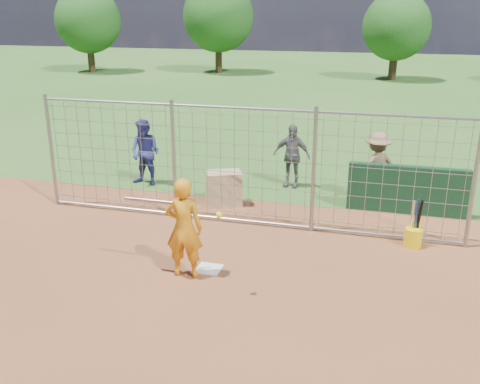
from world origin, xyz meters
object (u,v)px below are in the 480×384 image
(bystander_a, at_px, (145,153))
(bystander_c, at_px, (376,168))
(bystander_b, at_px, (291,156))
(bucket_with_bats, at_px, (413,235))
(batter, at_px, (184,228))
(equipment_bin, at_px, (224,188))

(bystander_a, relative_size, bystander_c, 1.02)
(bystander_b, height_order, bystander_c, bystander_c)
(bystander_b, height_order, bucket_with_bats, bystander_b)
(batter, relative_size, bystander_c, 1.05)
(bystander_b, distance_m, bucket_with_bats, 4.29)
(bystander_c, bearing_deg, bucket_with_bats, 77.04)
(bystander_c, bearing_deg, bystander_a, -29.06)
(bystander_a, bearing_deg, bystander_b, 20.75)
(bystander_a, relative_size, bystander_b, 1.05)
(bystander_b, bearing_deg, bystander_a, -161.09)
(batter, bearing_deg, bucket_with_bats, -154.44)
(batter, distance_m, bucket_with_bats, 4.50)
(batter, bearing_deg, bystander_a, -63.23)
(batter, relative_size, bystander_a, 1.03)
(bystander_c, xyz_separation_m, equipment_bin, (-3.40, -1.15, -0.44))
(bystander_c, relative_size, equipment_bin, 2.11)
(batter, xyz_separation_m, bucket_with_bats, (3.84, 2.27, -0.64))
(bystander_c, bearing_deg, bystander_b, -47.54)
(bucket_with_bats, bearing_deg, bystander_a, 161.58)
(bystander_a, bearing_deg, bucket_with_bats, -10.83)
(batter, height_order, bystander_a, batter)
(batter, height_order, equipment_bin, batter)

